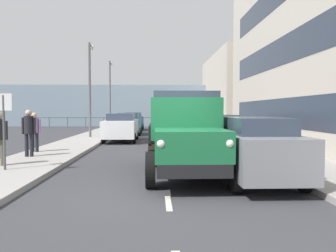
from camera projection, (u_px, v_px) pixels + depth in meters
ground_plane at (160, 145)px, 18.36m from camera, size 80.00×80.00×0.00m
sidewalk_left at (242, 143)px, 18.54m from camera, size 2.59×38.49×0.15m
sidewalk_right at (76, 144)px, 18.18m from camera, size 2.59×38.49×0.15m
road_centreline_markings at (160, 145)px, 17.95m from camera, size 0.12×33.73×0.01m
building_far_block at (243, 92)px, 35.95m from camera, size 6.81×14.63×7.84m
sea_horizon at (157, 106)px, 40.45m from camera, size 80.00×0.80×5.00m
seawall_railing at (158, 119)px, 36.93m from camera, size 28.08×0.08×1.20m
truck_vintage_green at (185, 136)px, 9.37m from camera, size 2.17×5.64×2.43m
car_grey_kerbside_near at (253, 148)px, 8.89m from camera, size 1.78×4.38×1.72m
car_silver_kerbside_1 at (216, 134)px, 14.40m from camera, size 1.87×3.99×1.72m
car_maroon_kerbside_2 at (199, 127)px, 19.98m from camera, size 1.87×3.96×1.72m
car_black_kerbside_3 at (190, 124)px, 25.37m from camera, size 1.78×4.34×1.72m
car_white_oppositeside_0 at (121, 127)px, 20.39m from camera, size 1.96×4.51×1.72m
car_teal_oppositeside_1 at (129, 123)px, 26.04m from camera, size 1.98×4.27×1.72m
car_navy_oppositeside_2 at (134, 121)px, 32.10m from camera, size 1.87×4.19×1.72m
pedestrian_in_dark_coat at (29, 129)px, 12.51m from camera, size 0.53×0.34×1.78m
pedestrian_couple_a at (34, 129)px, 13.96m from camera, size 0.53×0.34×1.67m
lamp_post_promenade at (90, 81)px, 21.85m from camera, size 0.32×1.14×6.21m
lamp_post_far at (110, 89)px, 31.95m from camera, size 0.32×1.14×6.54m
street_sign at (4, 118)px, 9.68m from camera, size 0.50×0.07×2.25m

